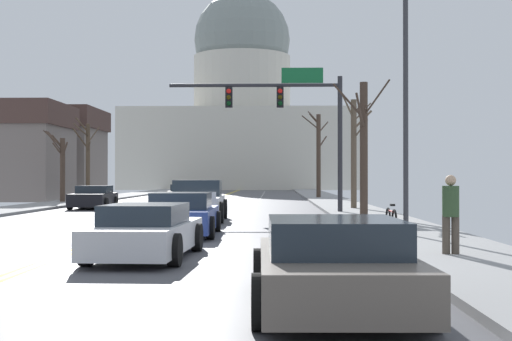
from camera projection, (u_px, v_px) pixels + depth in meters
name	position (u px, v px, depth m)	size (l,w,h in m)	color
ground	(89.00, 245.00, 17.73)	(20.00, 180.00, 0.20)	#4D4D52
signal_gantry	(291.00, 109.00, 32.59)	(7.91, 0.41, 6.56)	#28282D
street_lamp_right	(394.00, 70.00, 19.55)	(2.32, 0.24, 7.55)	#333338
capitol_building	(242.00, 115.00, 101.83)	(32.26, 18.51, 30.48)	beige
pickup_truck_near_00	(196.00, 202.00, 27.93)	(2.38, 5.26, 1.59)	silver
sedan_near_01	(182.00, 215.00, 20.88)	(2.12, 4.68, 1.26)	navy
sedan_near_02	(146.00, 232.00, 15.02)	(2.06, 4.70, 1.14)	silver
sedan_near_03	(333.00, 265.00, 9.28)	(2.17, 4.47, 1.17)	#6B6056
sedan_oncoming_00	(94.00, 198.00, 38.42)	(2.17, 4.31, 1.24)	black
sedan_oncoming_01	(183.00, 193.00, 51.57)	(2.14, 4.46, 1.18)	#6B6056
flank_building_00	(21.00, 152.00, 62.11)	(13.74, 8.51, 7.60)	slate
bare_tree_00	(354.00, 150.00, 36.18)	(1.81, 1.54, 5.88)	brown
bare_tree_01	(87.00, 156.00, 49.57)	(1.61, 2.88, 5.68)	#4C3D2D
bare_tree_02	(318.00, 153.00, 55.23)	(2.06, 1.92, 6.63)	#423328
bare_tree_03	(62.00, 166.00, 45.38)	(1.91, 2.26, 4.55)	#423328
bare_tree_04	(364.00, 146.00, 27.96)	(2.08, 1.47, 5.29)	#423328
pedestrian_00	(451.00, 210.00, 14.55)	(0.35, 0.34, 1.61)	#4C4238
bicycle_parked	(391.00, 220.00, 20.05)	(0.12, 1.77, 0.85)	black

